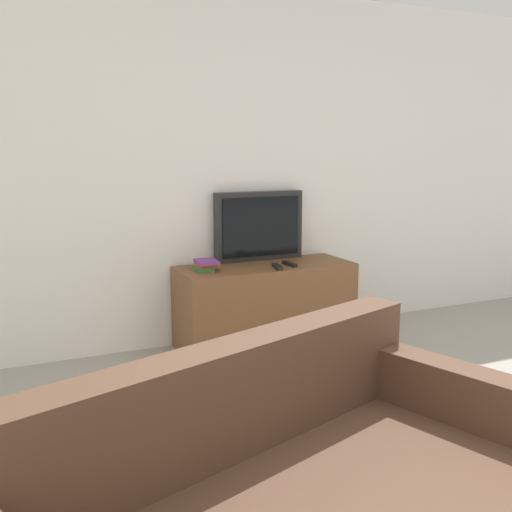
{
  "coord_description": "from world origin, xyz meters",
  "views": [
    {
      "loc": [
        -1.73,
        -1.17,
        1.48
      ],
      "look_at": [
        -0.2,
        2.19,
        0.79
      ],
      "focal_mm": 42.0,
      "sensor_mm": 36.0,
      "label": 1
    }
  ],
  "objects": [
    {
      "name": "television",
      "position": [
        0.17,
        2.94,
        0.87
      ],
      "size": [
        0.7,
        0.09,
        0.53
      ],
      "color": "black",
      "rests_on": "tv_stand"
    },
    {
      "name": "remote_on_stand",
      "position": [
        0.28,
        2.64,
        0.62
      ],
      "size": [
        0.05,
        0.16,
        0.02
      ],
      "rotation": [
        0.0,
        0.0,
        0.05
      ],
      "color": "black",
      "rests_on": "tv_stand"
    },
    {
      "name": "book_stack",
      "position": [
        -0.34,
        2.73,
        0.65
      ],
      "size": [
        0.17,
        0.21,
        0.07
      ],
      "color": "#2D753D",
      "rests_on": "tv_stand"
    },
    {
      "name": "tv_stand",
      "position": [
        0.12,
        2.73,
        0.3
      ],
      "size": [
        1.31,
        0.49,
        0.61
      ],
      "color": "brown",
      "rests_on": "ground_plane"
    },
    {
      "name": "wall_back",
      "position": [
        0.0,
        3.03,
        1.3
      ],
      "size": [
        9.0,
        0.06,
        2.6
      ],
      "color": "white",
      "rests_on": "ground_plane"
    },
    {
      "name": "remote_secondary",
      "position": [
        0.15,
        2.59,
        0.62
      ],
      "size": [
        0.08,
        0.18,
        0.02
      ],
      "rotation": [
        0.0,
        0.0,
        -0.2
      ],
      "color": "black",
      "rests_on": "tv_stand"
    }
  ]
}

